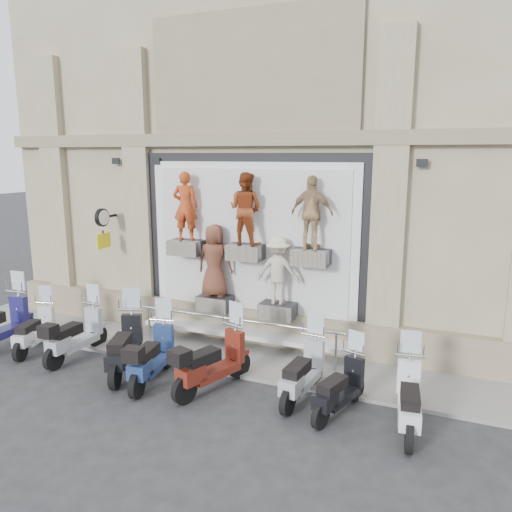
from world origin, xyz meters
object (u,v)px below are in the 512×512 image
(guard_rail, at_px, (235,338))
(scooter_i, at_px, (410,387))
(scooter_e, at_px, (152,345))
(scooter_d, at_px, (124,335))
(scooter_b, at_px, (34,322))
(scooter_g, at_px, (303,361))
(scooter_c, at_px, (75,325))
(scooter_h, at_px, (340,377))
(clock_sign_bracket, at_px, (103,223))
(scooter_f, at_px, (213,351))

(guard_rail, height_order, scooter_i, scooter_i)
(scooter_e, bearing_deg, scooter_d, 160.09)
(scooter_b, distance_m, scooter_g, 6.48)
(scooter_g, distance_m, scooter_i, 1.97)
(scooter_c, relative_size, scooter_d, 0.94)
(scooter_h, bearing_deg, clock_sign_bracket, 179.48)
(scooter_g, bearing_deg, scooter_d, -169.55)
(scooter_e, relative_size, scooter_h, 1.14)
(scooter_c, bearing_deg, scooter_f, -3.16)
(scooter_f, relative_size, scooter_i, 1.07)
(scooter_d, relative_size, scooter_g, 1.10)
(guard_rail, relative_size, scooter_d, 2.47)
(scooter_b, relative_size, scooter_d, 0.85)
(scooter_b, bearing_deg, scooter_f, -17.79)
(scooter_b, xyz_separation_m, scooter_h, (7.24, -0.16, -0.01))
(scooter_c, bearing_deg, scooter_i, -1.52)
(clock_sign_bracket, xyz_separation_m, scooter_d, (2.11, -2.10, -1.97))
(scooter_c, bearing_deg, scooter_d, -8.22)
(clock_sign_bracket, relative_size, scooter_g, 0.55)
(clock_sign_bracket, height_order, scooter_e, clock_sign_bracket)
(guard_rail, distance_m, scooter_h, 3.19)
(clock_sign_bracket, height_order, scooter_i, clock_sign_bracket)
(guard_rail, relative_size, scooter_g, 2.72)
(scooter_b, distance_m, scooter_c, 1.21)
(scooter_c, height_order, scooter_h, scooter_c)
(clock_sign_bracket, xyz_separation_m, scooter_g, (5.89, -1.77, -2.05))
(scooter_e, bearing_deg, scooter_f, -2.53)
(clock_sign_bracket, bearing_deg, scooter_g, -16.72)
(scooter_b, bearing_deg, scooter_c, -14.37)
(scooter_d, bearing_deg, scooter_e, -32.07)
(scooter_f, distance_m, scooter_i, 3.65)
(scooter_g, distance_m, scooter_h, 0.82)
(scooter_e, bearing_deg, guard_rail, 51.04)
(scooter_h, bearing_deg, scooter_b, -164.64)
(guard_rail, xyz_separation_m, scooter_d, (-1.79, -1.63, 0.37))
(scooter_h, bearing_deg, scooter_c, -165.10)
(guard_rail, bearing_deg, scooter_e, -119.75)
(scooter_h, distance_m, scooter_i, 1.18)
(guard_rail, distance_m, scooter_g, 2.39)
(clock_sign_bracket, bearing_deg, scooter_c, -71.79)
(scooter_d, relative_size, scooter_e, 1.06)
(scooter_d, distance_m, scooter_h, 4.55)
(scooter_d, distance_m, scooter_g, 3.79)
(scooter_b, height_order, scooter_i, scooter_i)
(scooter_d, height_order, scooter_h, scooter_d)
(clock_sign_bracket, height_order, scooter_f, clock_sign_bracket)
(scooter_c, bearing_deg, guard_rail, 23.55)
(scooter_g, bearing_deg, scooter_f, -163.77)
(scooter_d, distance_m, scooter_e, 0.79)
(clock_sign_bracket, distance_m, scooter_f, 5.07)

